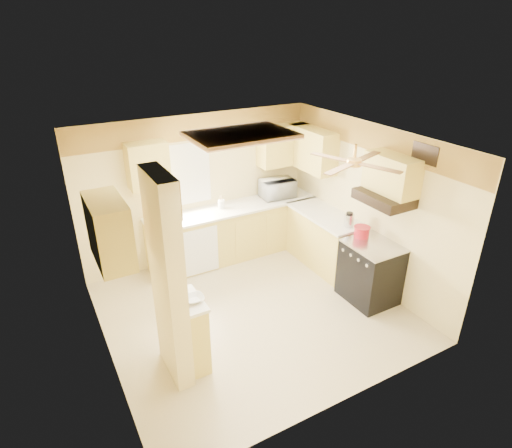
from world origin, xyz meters
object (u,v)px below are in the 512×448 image
microwave (278,188)px  dutch_oven (362,232)px  stove (370,272)px  kettle (349,220)px  bowl (194,299)px

microwave → dutch_oven: (0.29, -1.89, -0.11)m
stove → kettle: kettle is taller
bowl → dutch_oven: size_ratio=0.91×
bowl → kettle: bearing=13.2°
stove → microwave: size_ratio=1.56×
stove → microwave: bearing=97.3°
dutch_oven → bowl: bearing=-173.2°
dutch_oven → kettle: bearing=85.1°
kettle → dutch_oven: bearing=-94.9°
bowl → microwave: bearing=41.9°
microwave → bowl: microwave is taller
dutch_oven → kettle: (0.03, 0.33, 0.05)m
microwave → kettle: 1.60m
bowl → dutch_oven: bearing=6.8°
dutch_oven → kettle: size_ratio=1.04×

